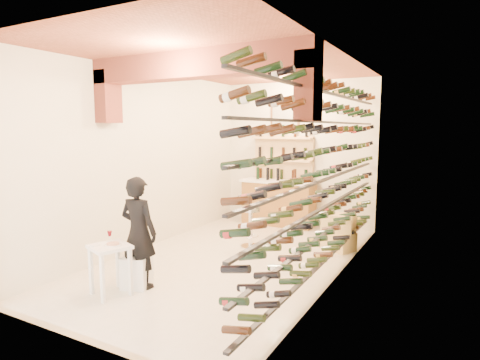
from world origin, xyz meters
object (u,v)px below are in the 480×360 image
(white_stool, at_px, (137,272))
(person, at_px, (139,232))
(wine_rack, at_px, (323,172))
(back_counter, at_px, (278,201))
(tasting_table, at_px, (110,254))
(crate_lower, at_px, (338,241))
(chrome_barstool, at_px, (251,224))

(white_stool, xyz_separation_m, person, (0.03, 0.04, 0.55))
(wine_rack, bearing_deg, back_counter, 124.66)
(wine_rack, height_order, white_stool, wine_rack)
(tasting_table, relative_size, crate_lower, 1.46)
(chrome_barstool, distance_m, crate_lower, 1.59)
(white_stool, bearing_deg, crate_lower, 57.24)
(crate_lower, bearing_deg, chrome_barstool, -156.45)
(tasting_table, relative_size, white_stool, 1.86)
(back_counter, height_order, chrome_barstool, back_counter)
(person, bearing_deg, crate_lower, -125.65)
(wine_rack, relative_size, back_counter, 3.35)
(wine_rack, xyz_separation_m, back_counter, (-1.83, 2.65, -1.02))
(crate_lower, bearing_deg, wine_rack, -84.65)
(white_stool, height_order, crate_lower, white_stool)
(crate_lower, bearing_deg, person, -122.73)
(tasting_table, xyz_separation_m, chrome_barstool, (0.63, 2.77, -0.12))
(tasting_table, distance_m, crate_lower, 3.99)
(back_counter, bearing_deg, crate_lower, -36.29)
(tasting_table, relative_size, chrome_barstool, 1.09)
(person, distance_m, crate_lower, 3.62)
(wine_rack, bearing_deg, crate_lower, 95.35)
(white_stool, bearing_deg, tasting_table, -107.31)
(back_counter, bearing_deg, tasting_table, -94.50)
(chrome_barstool, bearing_deg, crate_lower, 23.55)
(back_counter, distance_m, chrome_barstool, 1.90)
(back_counter, bearing_deg, chrome_barstool, -82.08)
(person, relative_size, crate_lower, 2.76)
(wine_rack, bearing_deg, person, -142.15)
(chrome_barstool, bearing_deg, wine_rack, -26.19)
(tasting_table, bearing_deg, chrome_barstool, 97.57)
(tasting_table, bearing_deg, wine_rack, 62.55)
(back_counter, xyz_separation_m, white_stool, (-0.25, -4.29, -0.32))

